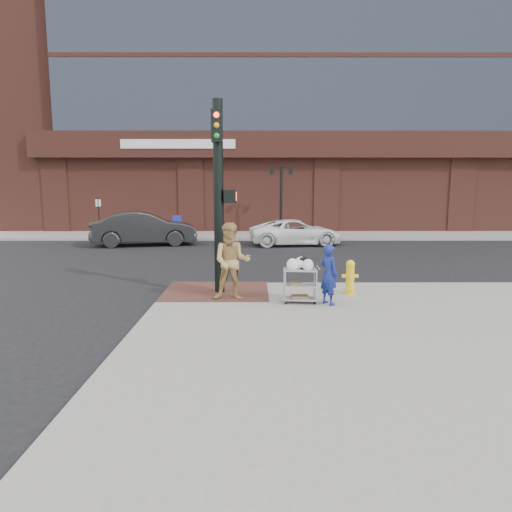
{
  "coord_description": "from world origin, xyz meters",
  "views": [
    {
      "loc": [
        0.44,
        -11.18,
        2.94
      ],
      "look_at": [
        0.47,
        -0.02,
        1.25
      ],
      "focal_mm": 32.0,
      "sensor_mm": 36.0,
      "label": 1
    }
  ],
  "objects_px": {
    "minivan_white": "(296,232)",
    "woman_blue": "(329,274)",
    "utility_cart": "(300,282)",
    "pedestrian_tan": "(232,262)",
    "fire_hydrant": "(350,277)",
    "lamp_post": "(281,193)",
    "sedan_dark": "(144,229)",
    "traffic_signal_pole": "(219,191)"
  },
  "relations": [
    {
      "from": "traffic_signal_pole",
      "to": "pedestrian_tan",
      "type": "distance_m",
      "value": 1.93
    },
    {
      "from": "woman_blue",
      "to": "sedan_dark",
      "type": "xyz_separation_m",
      "value": [
        -7.38,
        12.45,
        -0.02
      ]
    },
    {
      "from": "utility_cart",
      "to": "fire_hydrant",
      "type": "distance_m",
      "value": 1.68
    },
    {
      "from": "pedestrian_tan",
      "to": "minivan_white",
      "type": "distance_m",
      "value": 12.35
    },
    {
      "from": "lamp_post",
      "to": "pedestrian_tan",
      "type": "xyz_separation_m",
      "value": [
        -2.13,
        -16.05,
        -1.5
      ]
    },
    {
      "from": "utility_cart",
      "to": "fire_hydrant",
      "type": "xyz_separation_m",
      "value": [
        1.41,
        0.92,
        -0.04
      ]
    },
    {
      "from": "sedan_dark",
      "to": "utility_cart",
      "type": "xyz_separation_m",
      "value": [
        6.71,
        -12.3,
        -0.2
      ]
    },
    {
      "from": "lamp_post",
      "to": "minivan_white",
      "type": "xyz_separation_m",
      "value": [
        0.55,
        -4.0,
        -1.96
      ]
    },
    {
      "from": "minivan_white",
      "to": "utility_cart",
      "type": "relative_size",
      "value": 4.22
    },
    {
      "from": "sedan_dark",
      "to": "minivan_white",
      "type": "distance_m",
      "value": 7.72
    },
    {
      "from": "minivan_white",
      "to": "fire_hydrant",
      "type": "height_order",
      "value": "minivan_white"
    },
    {
      "from": "woman_blue",
      "to": "pedestrian_tan",
      "type": "relative_size",
      "value": 0.76
    },
    {
      "from": "sedan_dark",
      "to": "utility_cart",
      "type": "height_order",
      "value": "sedan_dark"
    },
    {
      "from": "traffic_signal_pole",
      "to": "pedestrian_tan",
      "type": "relative_size",
      "value": 2.59
    },
    {
      "from": "lamp_post",
      "to": "pedestrian_tan",
      "type": "bearing_deg",
      "value": -97.55
    },
    {
      "from": "woman_blue",
      "to": "utility_cart",
      "type": "height_order",
      "value": "woman_blue"
    },
    {
      "from": "traffic_signal_pole",
      "to": "woman_blue",
      "type": "relative_size",
      "value": 3.42
    },
    {
      "from": "sedan_dark",
      "to": "minivan_white",
      "type": "xyz_separation_m",
      "value": [
        7.72,
        0.06,
        -0.2
      ]
    },
    {
      "from": "sedan_dark",
      "to": "minivan_white",
      "type": "relative_size",
      "value": 1.11
    },
    {
      "from": "traffic_signal_pole",
      "to": "fire_hydrant",
      "type": "xyz_separation_m",
      "value": [
        3.43,
        -0.21,
        -2.22
      ]
    },
    {
      "from": "pedestrian_tan",
      "to": "sedan_dark",
      "type": "distance_m",
      "value": 13.01
    },
    {
      "from": "pedestrian_tan",
      "to": "woman_blue",
      "type": "bearing_deg",
      "value": -10.28
    },
    {
      "from": "woman_blue",
      "to": "minivan_white",
      "type": "bearing_deg",
      "value": -35.42
    },
    {
      "from": "lamp_post",
      "to": "minivan_white",
      "type": "height_order",
      "value": "lamp_post"
    },
    {
      "from": "pedestrian_tan",
      "to": "minivan_white",
      "type": "relative_size",
      "value": 0.41
    },
    {
      "from": "woman_blue",
      "to": "sedan_dark",
      "type": "bearing_deg",
      "value": -3.21
    },
    {
      "from": "utility_cart",
      "to": "lamp_post",
      "type": "bearing_deg",
      "value": 88.4
    },
    {
      "from": "fire_hydrant",
      "to": "woman_blue",
      "type": "bearing_deg",
      "value": -124.63
    },
    {
      "from": "pedestrian_tan",
      "to": "fire_hydrant",
      "type": "bearing_deg",
      "value": 12.04
    },
    {
      "from": "minivan_white",
      "to": "woman_blue",
      "type": "bearing_deg",
      "value": 171.59
    },
    {
      "from": "traffic_signal_pole",
      "to": "fire_hydrant",
      "type": "bearing_deg",
      "value": -3.55
    },
    {
      "from": "woman_blue",
      "to": "sedan_dark",
      "type": "relative_size",
      "value": 0.28
    },
    {
      "from": "minivan_white",
      "to": "traffic_signal_pole",
      "type": "bearing_deg",
      "value": 158.06
    },
    {
      "from": "minivan_white",
      "to": "fire_hydrant",
      "type": "relative_size",
      "value": 5.19
    },
    {
      "from": "traffic_signal_pole",
      "to": "minivan_white",
      "type": "bearing_deg",
      "value": 74.93
    },
    {
      "from": "pedestrian_tan",
      "to": "sedan_dark",
      "type": "xyz_separation_m",
      "value": [
        -5.05,
        11.99,
        -0.26
      ]
    },
    {
      "from": "woman_blue",
      "to": "minivan_white",
      "type": "xyz_separation_m",
      "value": [
        0.33,
        12.51,
        -0.23
      ]
    },
    {
      "from": "sedan_dark",
      "to": "minivan_white",
      "type": "bearing_deg",
      "value": -102.14
    },
    {
      "from": "traffic_signal_pole",
      "to": "utility_cart",
      "type": "relative_size",
      "value": 4.48
    },
    {
      "from": "fire_hydrant",
      "to": "pedestrian_tan",
      "type": "bearing_deg",
      "value": -168.86
    },
    {
      "from": "woman_blue",
      "to": "lamp_post",
      "type": "bearing_deg",
      "value": -33.15
    },
    {
      "from": "sedan_dark",
      "to": "minivan_white",
      "type": "height_order",
      "value": "sedan_dark"
    }
  ]
}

